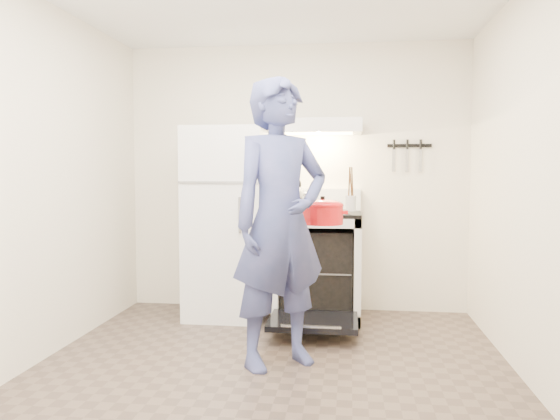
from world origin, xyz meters
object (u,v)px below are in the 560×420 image
object	(u,v)px
person	(280,223)
dutch_oven	(322,215)
stove_body	(318,267)
refrigerator	(228,223)
tea_kettle	(294,194)

from	to	relation	value
person	dutch_oven	xyz separation A→B (m)	(0.26, 0.37, 0.03)
stove_body	person	xyz separation A→B (m)	(-0.18, -1.24, 0.51)
refrigerator	tea_kettle	size ratio (longest dim) A/B	5.54
stove_body	dutch_oven	distance (m)	1.03
person	stove_body	bearing A→B (deg)	44.44
tea_kettle	dutch_oven	size ratio (longest dim) A/B	0.83
tea_kettle	person	distance (m)	1.47
refrigerator	tea_kettle	world-z (taller)	refrigerator
refrigerator	person	bearing A→B (deg)	-62.57
refrigerator	dutch_oven	xyz separation A→B (m)	(0.89, -0.85, 0.15)
refrigerator	person	world-z (taller)	person
refrigerator	tea_kettle	distance (m)	0.67
person	dutch_oven	world-z (taller)	person
tea_kettle	person	size ratio (longest dim) A/B	0.16
person	dutch_oven	size ratio (longest dim) A/B	5.23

